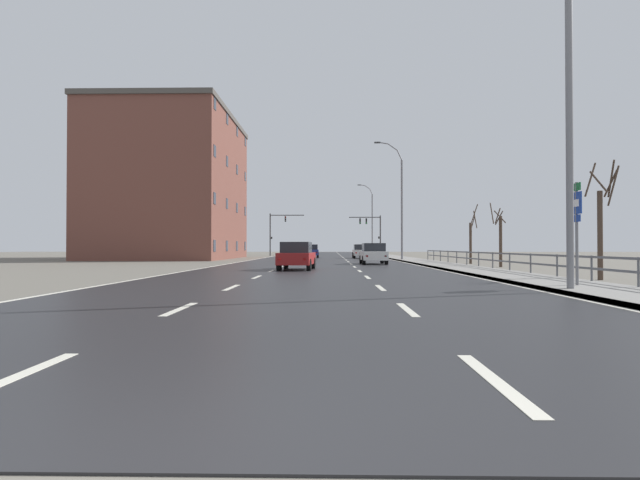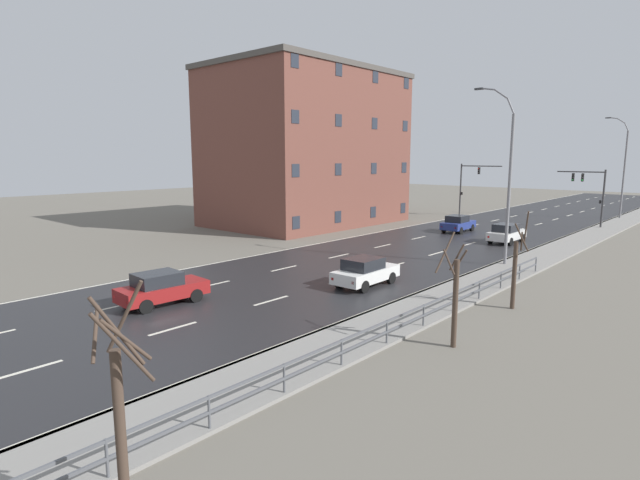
# 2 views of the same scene
# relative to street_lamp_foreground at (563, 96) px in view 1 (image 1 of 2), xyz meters

# --- Properties ---
(ground_plane) EXTENTS (160.00, 160.00, 0.12)m
(ground_plane) POSITION_rel_street_lamp_foreground_xyz_m (-7.42, 36.49, -5.67)
(ground_plane) COLOR #666056
(road_asphalt_strip) EXTENTS (14.00, 120.00, 0.03)m
(road_asphalt_strip) POSITION_rel_street_lamp_foreground_xyz_m (-7.42, 48.48, -5.60)
(road_asphalt_strip) COLOR #232326
(road_asphalt_strip) RESTS_ON ground
(sidewalk_right) EXTENTS (3.00, 120.00, 0.12)m
(sidewalk_right) POSITION_rel_street_lamp_foreground_xyz_m (1.01, 48.49, -5.55)
(sidewalk_right) COLOR gray
(sidewalk_right) RESTS_ON ground
(guardrail) EXTENTS (0.07, 39.52, 1.00)m
(guardrail) POSITION_rel_street_lamp_foreground_xyz_m (2.43, 12.39, -4.90)
(guardrail) COLOR #515459
(guardrail) RESTS_ON ground
(street_lamp_foreground) EXTENTS (2.84, 0.24, 11.52)m
(street_lamp_foreground) POSITION_rel_street_lamp_foreground_xyz_m (0.00, 0.00, 0.00)
(street_lamp_foreground) COLOR slate
(street_lamp_foreground) RESTS_ON ground
(street_lamp_midground) EXTENTS (2.71, 0.24, 11.32)m
(street_lamp_midground) POSITION_rel_street_lamp_foreground_xyz_m (0.01, 33.06, -0.09)
(street_lamp_midground) COLOR slate
(street_lamp_midground) RESTS_ON ground
(street_lamp_distant) EXTENTS (2.45, 0.24, 11.38)m
(street_lamp_distant) POSITION_rel_street_lamp_foreground_xyz_m (0.04, 66.12, -0.03)
(street_lamp_distant) COLOR slate
(street_lamp_distant) RESTS_ON ground
(highway_sign) EXTENTS (0.09, 0.68, 3.30)m
(highway_sign) POSITION_rel_street_lamp_foreground_xyz_m (0.97, 1.25, -3.49)
(highway_sign) COLOR slate
(highway_sign) RESTS_ON ground
(traffic_signal_right) EXTENTS (4.49, 0.36, 5.72)m
(traffic_signal_right) POSITION_rel_street_lamp_foreground_xyz_m (-0.62, 56.21, -1.69)
(traffic_signal_right) COLOR #38383A
(traffic_signal_right) RESTS_ON ground
(traffic_signal_left) EXTENTS (5.02, 0.36, 6.14)m
(traffic_signal_left) POSITION_rel_street_lamp_foreground_xyz_m (-14.43, 57.97, -1.57)
(traffic_signal_left) COLOR #38383A
(traffic_signal_left) RESTS_ON ground
(car_distant) EXTENTS (1.96, 4.16, 1.57)m
(car_distant) POSITION_rel_street_lamp_foreground_xyz_m (-8.90, 44.67, -4.80)
(car_distant) COLOR navy
(car_distant) RESTS_ON ground
(car_far_right) EXTENTS (1.89, 4.13, 1.57)m
(car_far_right) POSITION_rel_street_lamp_foreground_xyz_m (-3.42, 22.85, -4.80)
(car_far_right) COLOR silver
(car_far_right) RESTS_ON ground
(car_far_left) EXTENTS (1.85, 4.11, 1.57)m
(car_far_left) POSITION_rel_street_lamp_foreground_xyz_m (-3.16, 41.70, -4.80)
(car_far_left) COLOR silver
(car_far_left) RESTS_ON ground
(car_near_left) EXTENTS (2.02, 4.20, 1.57)m
(car_near_left) POSITION_rel_street_lamp_foreground_xyz_m (-8.52, 13.66, -4.80)
(car_near_left) COLOR maroon
(car_near_left) RESTS_ON ground
(brick_building) EXTENTS (13.51, 19.54, 15.71)m
(brick_building) POSITION_rel_street_lamp_foreground_xyz_m (-23.99, 40.11, 2.26)
(brick_building) COLOR brown
(brick_building) RESTS_ON ground
(bare_tree_near) EXTENTS (1.13, 1.15, 4.71)m
(bare_tree_near) POSITION_rel_street_lamp_foreground_xyz_m (3.99, 5.44, -3.43)
(bare_tree_near) COLOR #423328
(bare_tree_near) RESTS_ON ground
(bare_tree_mid) EXTENTS (0.89, 1.14, 4.19)m
(bare_tree_mid) POSITION_rel_street_lamp_foreground_xyz_m (4.27, 17.91, -3.71)
(bare_tree_mid) COLOR #423328
(bare_tree_mid) RESTS_ON ground
(bare_tree_far) EXTENTS (0.65, 1.11, 4.57)m
(bare_tree_far) POSITION_rel_street_lamp_foreground_xyz_m (4.16, 24.07, -3.76)
(bare_tree_far) COLOR #423328
(bare_tree_far) RESTS_ON ground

